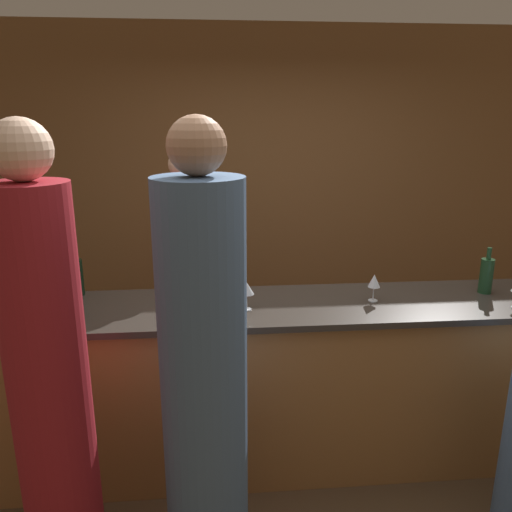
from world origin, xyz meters
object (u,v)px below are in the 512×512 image
Objects in this scene: guest_2 at (204,384)px; bartender at (189,290)px; wine_bottle_2 at (77,276)px; wine_bottle_1 at (205,277)px; wine_bottle_0 at (486,275)px; guest_0 at (50,390)px.

bartender is at bearing 94.95° from guest_2.
wine_bottle_2 is at bearing 37.83° from bartender.
wine_bottle_1 is (0.12, -0.52, 0.26)m from bartender.
wine_bottle_0 is at bearing 159.78° from bartender.
guest_2 is 0.94m from wine_bottle_1.
guest_2 is 1.23m from wine_bottle_2.
guest_0 is 2.39m from wine_bottle_0.
guest_2 is (0.13, -1.45, 0.10)m from bartender.
bartender is 6.42× the size of wine_bottle_2.
bartender reaches higher than wine_bottle_1.
wine_bottle_2 is (-0.61, -0.47, 0.27)m from bartender.
guest_0 is 1.00m from wine_bottle_2.
wine_bottle_0 is 1.01× the size of wine_bottle_1.
wine_bottle_1 is (0.61, 0.93, 0.15)m from guest_0.
wine_bottle_0 is 0.97× the size of wine_bottle_2.
guest_0 is at bearing -82.71° from wine_bottle_2.
wine_bottle_0 is 2.37m from wine_bottle_2.
guest_0 is at bearing -179.67° from guest_2.
wine_bottle_1 is (-1.63, 0.13, -0.00)m from wine_bottle_0.
wine_bottle_0 is (2.24, 0.80, 0.16)m from guest_0.
wine_bottle_0 is at bearing 26.06° from guest_2.
bartender is 0.82m from wine_bottle_2.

